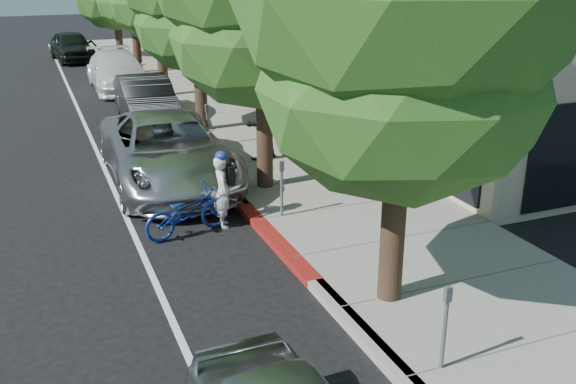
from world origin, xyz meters
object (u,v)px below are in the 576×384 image
silver_suv (168,151)px  pedestrian (259,124)px  dark_suv_far (72,46)px  white_pickup (117,71)px  bicycle (188,212)px  dark_sedan (146,100)px  cyclist (223,192)px

silver_suv → pedestrian: bearing=15.3°
silver_suv → dark_suv_far: size_ratio=1.31×
white_pickup → silver_suv: bearing=-92.7°
bicycle → dark_sedan: (1.02, 10.08, 0.29)m
bicycle → pedestrian: bearing=-51.4°
dark_suv_far → pedestrian: 22.05m
silver_suv → bicycle: bearing=-94.4°
dark_suv_far → white_pickup: bearing=-88.7°
cyclist → pedestrian: bearing=-20.6°
cyclist → pedestrian: 4.54m
bicycle → pedestrian: pedestrian is taller
cyclist → silver_suv: size_ratio=0.25×
silver_suv → dark_sedan: (0.69, 6.70, -0.07)m
white_pickup → pedestrian: 12.70m
dark_sedan → white_pickup: white_pickup is taller
cyclist → dark_sedan: (0.20, 9.92, 0.01)m
bicycle → pedestrian: 5.14m
bicycle → white_pickup: size_ratio=0.35×
cyclist → white_pickup: 16.44m
cyclist → dark_sedan: bearing=8.1°
cyclist → pedestrian: (2.25, 3.92, 0.35)m
bicycle → dark_suv_far: size_ratio=0.41×
bicycle → white_pickup: 16.62m
cyclist → dark_suv_far: size_ratio=0.33×
bicycle → dark_sedan: dark_sedan is taller
cyclist → silver_suv: bearing=17.9°
silver_suv → cyclist: bearing=-80.3°
dark_sedan → pedestrian: size_ratio=2.46×
bicycle → silver_suv: silver_suv is taller
bicycle → dark_suv_far: bearing=-14.0°
dark_sedan → dark_suv_far: size_ratio=1.01×
dark_sedan → dark_suv_far: bearing=95.5°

